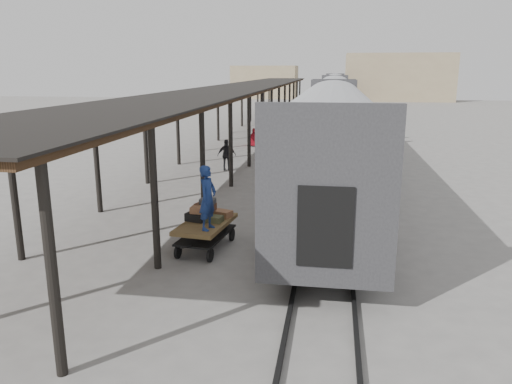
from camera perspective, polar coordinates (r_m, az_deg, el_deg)
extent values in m
plane|color=slate|center=(15.60, -3.94, -6.16)|extent=(160.00, 160.00, 0.00)
cube|color=silver|center=(22.45, 8.60, 6.71)|extent=(3.00, 24.00, 2.90)
cube|color=#28282B|center=(10.74, 8.00, -1.02)|extent=(3.04, 0.22, 3.50)
cube|color=black|center=(22.42, 4.75, 9.12)|extent=(0.04, 22.08, 0.65)
cube|color=black|center=(22.72, 8.44, 2.45)|extent=(2.55, 23.04, 0.50)
cube|color=silver|center=(48.36, 8.89, 10.45)|extent=(3.00, 24.00, 2.90)
cube|color=#28282B|center=(36.48, 8.81, 9.40)|extent=(3.04, 0.22, 3.50)
cube|color=black|center=(48.34, 7.09, 11.57)|extent=(0.04, 22.08, 0.65)
cube|color=black|center=(48.48, 8.82, 8.44)|extent=(2.55, 23.04, 0.50)
cube|color=silver|center=(74.33, 8.98, 11.58)|extent=(3.00, 24.00, 2.90)
cube|color=#28282B|center=(62.44, 8.95, 11.18)|extent=(3.04, 0.22, 3.50)
cube|color=black|center=(74.32, 7.81, 12.31)|extent=(0.04, 22.08, 0.65)
cube|color=black|center=(74.41, 8.93, 10.27)|extent=(2.55, 23.04, 0.50)
cube|color=black|center=(14.21, 3.17, 0.90)|extent=(0.50, 1.70, 2.00)
imported|color=silver|center=(14.24, 3.16, 0.36)|extent=(0.72, 0.89, 1.72)
cube|color=#905E3E|center=(14.30, 1.47, -2.11)|extent=(0.57, 0.25, 0.42)
cube|color=#422B19|center=(38.89, -1.08, 11.88)|extent=(4.60, 64.00, 0.18)
cube|color=black|center=(38.88, -1.08, 12.06)|extent=(4.90, 64.30, 0.06)
cylinder|color=black|center=(39.41, -4.04, 8.97)|extent=(0.20, 0.20, 4.00)
cylinder|color=black|center=(69.91, 1.71, 11.11)|extent=(0.20, 0.20, 4.00)
cylinder|color=black|center=(9.26, -22.31, -8.30)|extent=(0.20, 0.20, 4.00)
cylinder|color=black|center=(38.71, 1.96, 8.90)|extent=(0.20, 0.20, 4.00)
cylinder|color=black|center=(69.52, 5.13, 11.05)|extent=(0.20, 0.20, 4.00)
cube|color=black|center=(48.58, 7.92, 7.49)|extent=(0.10, 150.00, 0.12)
cube|color=black|center=(48.57, 9.63, 7.42)|extent=(0.10, 150.00, 0.12)
cube|color=tan|center=(92.91, 15.88, 12.51)|extent=(18.00, 10.00, 8.00)
cube|color=tan|center=(97.23, 1.04, 12.47)|extent=(12.00, 8.00, 6.00)
cube|color=brown|center=(15.13, -5.77, -3.65)|extent=(1.54, 2.54, 0.12)
cube|color=black|center=(15.23, -5.73, -4.90)|extent=(1.43, 2.43, 0.06)
cylinder|color=black|center=(14.69, -8.92, -6.76)|extent=(0.13, 0.41, 0.40)
cylinder|color=black|center=(14.31, -5.26, -7.21)|extent=(0.13, 0.41, 0.40)
cylinder|color=black|center=(16.33, -6.11, -4.54)|extent=(0.13, 0.41, 0.40)
cylinder|color=black|center=(15.99, -2.78, -4.88)|extent=(0.13, 0.41, 0.40)
cube|color=#393A3C|center=(15.64, -5.85, -2.43)|extent=(0.69, 0.55, 0.21)
cube|color=#905E3E|center=(15.56, -3.85, -2.49)|extent=(0.66, 0.57, 0.20)
cube|color=black|center=(15.24, -6.83, -2.83)|extent=(0.69, 0.56, 0.24)
cube|color=#43462A|center=(15.07, -4.83, -3.08)|extent=(0.58, 0.47, 0.18)
cube|color=#533121|center=(15.55, -5.81, -1.68)|extent=(0.68, 0.58, 0.21)
cube|color=#905E3E|center=(15.17, -6.51, -2.05)|extent=(0.52, 0.40, 0.20)
cube|color=#393A3C|center=(15.49, -5.55, -1.06)|extent=(0.48, 0.34, 0.17)
cube|color=maroon|center=(35.95, 0.16, 6.10)|extent=(0.85, 1.36, 0.79)
cube|color=maroon|center=(36.23, 0.22, 7.01)|extent=(0.77, 0.56, 0.31)
cylinder|color=black|center=(35.55, -0.49, 5.48)|extent=(0.12, 0.32, 0.32)
cylinder|color=black|center=(35.48, 0.64, 5.46)|extent=(0.12, 0.32, 0.32)
cylinder|color=black|center=(36.51, -0.31, 5.70)|extent=(0.12, 0.32, 0.32)
cylinder|color=black|center=(36.43, 0.80, 5.69)|extent=(0.12, 0.32, 0.32)
imported|color=navy|center=(14.19, -5.54, -0.67)|extent=(0.59, 0.76, 1.86)
imported|color=black|center=(26.92, -3.36, 4.23)|extent=(1.04, 0.55, 1.69)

